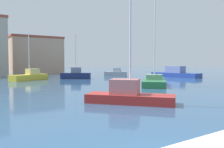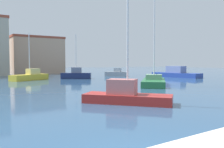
{
  "view_description": "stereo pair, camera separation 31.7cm",
  "coord_description": "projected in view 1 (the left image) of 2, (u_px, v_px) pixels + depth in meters",
  "views": [
    {
      "loc": [
        -4.1,
        -3.48,
        2.64
      ],
      "look_at": [
        14.35,
        23.95,
        0.96
      ],
      "focal_mm": 37.8,
      "sensor_mm": 36.0,
      "label": 1
    },
    {
      "loc": [
        -3.84,
        -3.65,
        2.64
      ],
      "look_at": [
        14.35,
        23.95,
        0.96
      ],
      "focal_mm": 37.8,
      "sensor_mm": 36.0,
      "label": 2
    }
  ],
  "objects": [
    {
      "name": "water",
      "position": [
        133.0,
        83.0,
        30.24
      ],
      "size": [
        160.0,
        160.0,
        0.0
      ],
      "primitive_type": "plane",
      "color": "#2D5175",
      "rests_on": "ground"
    },
    {
      "name": "sailboat_yellow_inner_mooring",
      "position": [
        30.0,
        76.0,
        34.4
      ],
      "size": [
        6.03,
        4.21,
        6.82
      ],
      "color": "gold",
      "rests_on": "water"
    },
    {
      "name": "waterfront_apartments",
      "position": [
        36.0,
        55.0,
        54.2
      ],
      "size": [
        11.59,
        5.61,
        8.51
      ],
      "color": "tan",
      "rests_on": "ground"
    },
    {
      "name": "sailboat_navy_behind_lamppost",
      "position": [
        76.0,
        75.0,
        37.14
      ],
      "size": [
        4.55,
        3.75,
        6.96
      ],
      "color": "#19234C",
      "rests_on": "water"
    },
    {
      "name": "motorboat_grey_center_channel",
      "position": [
        116.0,
        73.0,
        43.98
      ],
      "size": [
        3.53,
        4.07,
        1.55
      ],
      "color": "gray",
      "rests_on": "water"
    },
    {
      "name": "motorboat_blue_distant_east",
      "position": [
        175.0,
        73.0,
        41.46
      ],
      "size": [
        4.07,
        8.94,
        1.94
      ],
      "color": "#233D93",
      "rests_on": "water"
    },
    {
      "name": "sailboat_green_far_left",
      "position": [
        154.0,
        81.0,
        26.83
      ],
      "size": [
        6.8,
        6.84,
        10.04
      ],
      "color": "#28703D",
      "rests_on": "water"
    },
    {
      "name": "sailboat_red_outer_mooring",
      "position": [
        129.0,
        95.0,
        15.11
      ],
      "size": [
        4.97,
        5.42,
        6.58
      ],
      "color": "#B22823",
      "rests_on": "water"
    }
  ]
}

